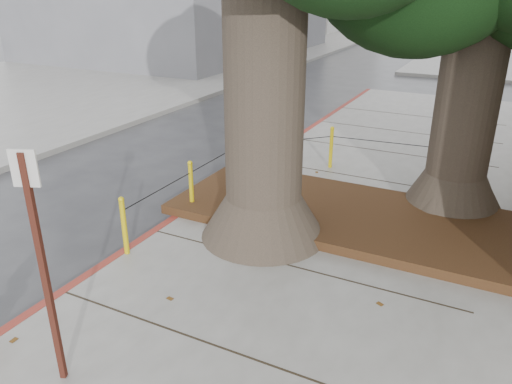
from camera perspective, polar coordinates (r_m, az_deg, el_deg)
ground at (r=6.28m, az=-7.99°, el=-16.94°), size 140.00×140.00×0.00m
sidewalk_opposite at (r=22.22m, az=-23.71°, el=10.82°), size 14.00×60.00×0.15m
curb_red at (r=8.95m, az=-9.56°, el=-3.47°), size 0.14×26.00×0.16m
planter_bed at (r=8.87m, az=11.31°, el=-2.75°), size 6.40×2.60×0.16m
bollard_ring at (r=9.66m, az=2.25°, el=2.67°), size 3.79×5.39×0.95m
signpost at (r=5.18m, az=-23.29°, el=-7.09°), size 0.24×0.11×2.52m
car_dark at (r=26.05m, az=-6.96°, el=15.07°), size 1.84×3.83×1.07m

